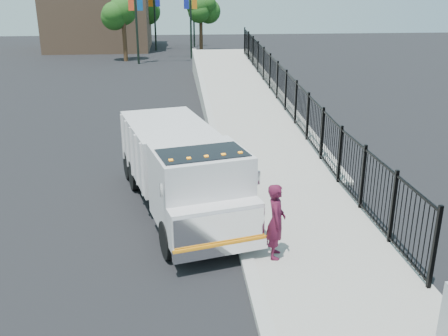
{
  "coord_description": "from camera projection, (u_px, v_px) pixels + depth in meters",
  "views": [
    {
      "loc": [
        -1.51,
        -10.38,
        5.92
      ],
      "look_at": [
        -0.29,
        2.0,
        1.44
      ],
      "focal_mm": 40.0,
      "sensor_mm": 36.0,
      "label": 1
    }
  ],
  "objects": [
    {
      "name": "light_pole_2",
      "position": [
        157.0,
        5.0,
        49.21
      ],
      "size": [
        3.78,
        0.22,
        8.0
      ],
      "color": "black",
      "rests_on": "ground"
    },
    {
      "name": "light_pole_0",
      "position": [
        140.0,
        9.0,
        40.21
      ],
      "size": [
        3.77,
        0.22,
        8.0
      ],
      "color": "black",
      "rests_on": "ground"
    },
    {
      "name": "sidewalk",
      "position": [
        351.0,
        294.0,
        10.15
      ],
      "size": [
        3.55,
        12.0,
        0.12
      ],
      "primitive_type": "cube",
      "color": "#9E998E",
      "rests_on": "ground"
    },
    {
      "name": "tree_2",
      "position": [
        144.0,
        8.0,
        53.29
      ],
      "size": [
        3.3,
        3.3,
        5.65
      ],
      "color": "#382314",
      "rests_on": "ground"
    },
    {
      "name": "iron_fence",
      "position": [
        285.0,
        104.0,
        23.12
      ],
      "size": [
        0.1,
        28.0,
        1.8
      ],
      "primitive_type": "cube",
      "color": "black",
      "rests_on": "ground"
    },
    {
      "name": "truck",
      "position": [
        181.0,
        166.0,
        13.64
      ],
      "size": [
        3.8,
        7.26,
        2.38
      ],
      "rotation": [
        0.0,
        0.0,
        0.24
      ],
      "color": "black",
      "rests_on": "ground"
    },
    {
      "name": "light_pole_3",
      "position": [
        191.0,
        4.0,
        52.25
      ],
      "size": [
        3.77,
        0.22,
        8.0
      ],
      "color": "black",
      "rests_on": "ground"
    },
    {
      "name": "worker",
      "position": [
        276.0,
        221.0,
        11.19
      ],
      "size": [
        0.54,
        0.71,
        1.77
      ],
      "primitive_type": "imported",
      "rotation": [
        0.0,
        0.0,
        1.38
      ],
      "color": "#4E1129",
      "rests_on": "sidewalk"
    },
    {
      "name": "ramp",
      "position": [
        243.0,
        105.0,
        27.04
      ],
      "size": [
        3.95,
        24.06,
        3.19
      ],
      "primitive_type": "cube",
      "rotation": [
        0.06,
        0.0,
        0.0
      ],
      "color": "#9E998E",
      "rests_on": "ground"
    },
    {
      "name": "tree_0",
      "position": [
        123.0,
        14.0,
        41.89
      ],
      "size": [
        2.45,
        2.45,
        5.22
      ],
      "color": "#382314",
      "rests_on": "ground"
    },
    {
      "name": "light_pole_1",
      "position": [
        187.0,
        8.0,
        43.3
      ],
      "size": [
        3.78,
        0.22,
        8.0
      ],
      "color": "black",
      "rests_on": "ground"
    },
    {
      "name": "building",
      "position": [
        99.0,
        9.0,
        50.87
      ],
      "size": [
        10.0,
        10.0,
        8.0
      ],
      "primitive_type": "cube",
      "color": "#8C664C",
      "rests_on": "ground"
    },
    {
      "name": "tree_1",
      "position": [
        201.0,
        11.0,
        48.39
      ],
      "size": [
        2.18,
        2.18,
        5.09
      ],
      "color": "#382314",
      "rests_on": "ground"
    },
    {
      "name": "ground",
      "position": [
        244.0,
        253.0,
        11.86
      ],
      "size": [
        120.0,
        120.0,
        0.0
      ],
      "primitive_type": "plane",
      "color": "black",
      "rests_on": "ground"
    },
    {
      "name": "curb",
      "position": [
        258.0,
        299.0,
        9.96
      ],
      "size": [
        0.3,
        12.0,
        0.16
      ],
      "primitive_type": "cube",
      "color": "#ADAAA3",
      "rests_on": "ground"
    }
  ]
}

